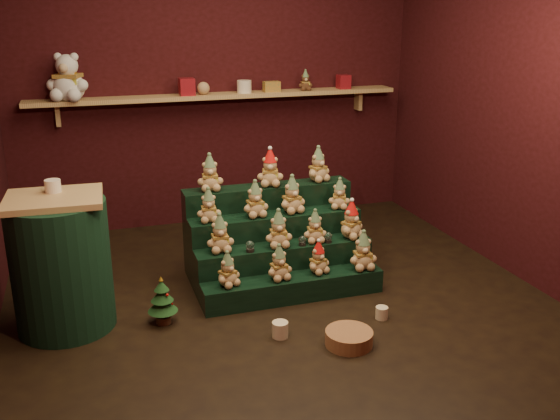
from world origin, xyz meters
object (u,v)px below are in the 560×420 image
object	(u,v)px
mug_left	(280,330)
mug_right	(382,313)
snow_globe_a	(250,246)
side_table	(61,264)
wicker_basket	(349,338)
brown_bear	(305,80)
snow_globe_b	(302,241)
snow_globe_c	(328,237)
white_bear	(67,71)
riser_tier_front	(293,288)
mini_christmas_tree	(162,301)

from	to	relation	value
mug_left	mug_right	world-z (taller)	mug_left
snow_globe_a	side_table	xyz separation A→B (m)	(-1.34, -0.07, 0.06)
wicker_basket	brown_bear	bearing A→B (deg)	76.30
side_table	wicker_basket	size ratio (longest dim) A/B	3.00
mug_right	snow_globe_b	bearing A→B (deg)	119.35
mug_left	mug_right	xyz separation A→B (m)	(0.77, 0.02, -0.01)
snow_globe_c	white_bear	size ratio (longest dim) A/B	0.16
snow_globe_b	side_table	bearing A→B (deg)	-177.63
side_table	brown_bear	distance (m)	3.12
brown_bear	side_table	bearing A→B (deg)	-136.74
snow_globe_a	mug_left	world-z (taller)	snow_globe_a
mug_right	wicker_basket	xyz separation A→B (m)	(-0.37, -0.26, 0.00)
snow_globe_b	white_bear	xyz separation A→B (m)	(-1.61, 1.69, 1.18)
mug_left	snow_globe_b	bearing A→B (deg)	59.45
snow_globe_c	wicker_basket	bearing A→B (deg)	-103.32
mug_left	wicker_basket	distance (m)	0.46
wicker_basket	snow_globe_a	bearing A→B (deg)	114.45
snow_globe_b	mug_left	size ratio (longest dim) A/B	0.72
snow_globe_a	mug_right	xyz separation A→B (m)	(0.79, -0.66, -0.36)
snow_globe_a	mug_right	world-z (taller)	snow_globe_a
mug_left	brown_bear	xyz separation A→B (m)	(1.03, 2.37, 1.36)
snow_globe_b	brown_bear	size ratio (longest dim) A/B	0.40
mug_right	snow_globe_a	bearing A→B (deg)	140.22
mug_right	riser_tier_front	bearing A→B (deg)	135.07
side_table	wicker_basket	world-z (taller)	side_table
snow_globe_a	mug_left	xyz separation A→B (m)	(0.02, -0.68, -0.35)
snow_globe_c	brown_bear	xyz separation A→B (m)	(0.42, 1.69, 1.02)
snow_globe_a	mug_right	size ratio (longest dim) A/B	0.98
snow_globe_c	mug_left	world-z (taller)	snow_globe_c
side_table	mug_right	bearing A→B (deg)	-12.62
riser_tier_front	snow_globe_a	xyz separation A→B (m)	(-0.29, 0.16, 0.31)
mini_christmas_tree	snow_globe_c	bearing A→B (deg)	10.18
riser_tier_front	brown_bear	distance (m)	2.40
snow_globe_c	snow_globe_b	bearing A→B (deg)	180.00
snow_globe_c	mug_left	xyz separation A→B (m)	(-0.62, -0.68, -0.35)
snow_globe_a	mini_christmas_tree	size ratio (longest dim) A/B	0.24
mug_right	snow_globe_c	bearing A→B (deg)	103.16
snow_globe_a	snow_globe_b	bearing A→B (deg)	0.00
mini_christmas_tree	white_bear	distance (m)	2.44
snow_globe_a	mug_left	bearing A→B (deg)	-88.49
white_bear	snow_globe_c	bearing A→B (deg)	-22.21
riser_tier_front	snow_globe_a	world-z (taller)	snow_globe_a
riser_tier_front	snow_globe_c	xyz separation A→B (m)	(0.34, 0.16, 0.31)
side_table	mini_christmas_tree	size ratio (longest dim) A/B	2.65
snow_globe_b	wicker_basket	bearing A→B (deg)	-90.11
snow_globe_c	mini_christmas_tree	distance (m)	1.38
riser_tier_front	snow_globe_c	distance (m)	0.49
riser_tier_front	mini_christmas_tree	distance (m)	1.00
mini_christmas_tree	snow_globe_a	bearing A→B (deg)	18.84
snow_globe_c	mug_right	world-z (taller)	snow_globe_c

